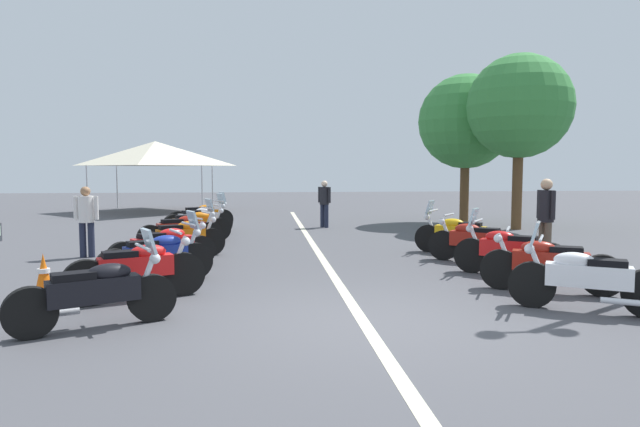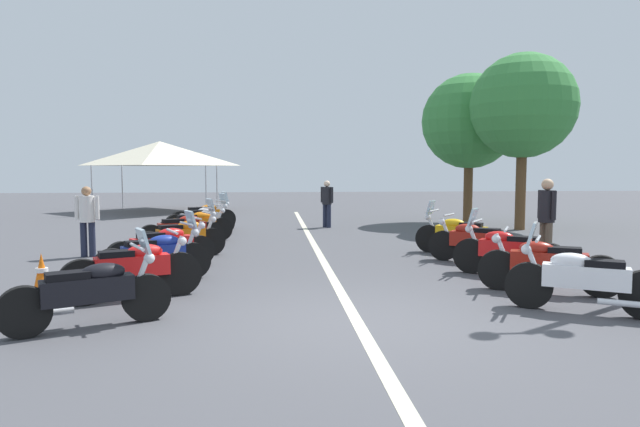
{
  "view_description": "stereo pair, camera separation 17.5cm",
  "coord_description": "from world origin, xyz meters",
  "px_view_note": "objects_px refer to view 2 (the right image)",
  "views": [
    {
      "loc": [
        -6.75,
        1.24,
        1.94
      ],
      "look_at": [
        5.5,
        0.0,
        0.95
      ],
      "focal_mm": 30.99,
      "sensor_mm": 36.0,
      "label": 1
    },
    {
      "loc": [
        -6.75,
        1.06,
        1.94
      ],
      "look_at": [
        5.5,
        0.0,
        0.95
      ],
      "focal_mm": 30.99,
      "sensor_mm": 36.0,
      "label": 2
    }
  ],
  "objects_px": {
    "motorcycle_left_row_8": "(204,216)",
    "roadside_tree_0": "(469,122)",
    "motorcycle_right_row_3": "(475,241)",
    "motorcycle_right_row_2": "(507,251)",
    "bystander_1": "(547,214)",
    "motorcycle_left_row_3": "(163,246)",
    "motorcycle_left_row_5": "(183,230)",
    "motorcycle_left_row_0": "(91,292)",
    "bystander_0": "(87,216)",
    "motorcycle_left_row_7": "(201,219)",
    "event_tent": "(160,153)",
    "motorcycle_right_row_1": "(547,264)",
    "bystander_2": "(327,200)",
    "motorcycle_right_row_0": "(583,279)",
    "roadside_tree_1": "(523,106)",
    "motorcycle_left_row_6": "(196,225)",
    "motorcycle_left_row_4": "(182,237)",
    "motorcycle_right_row_4": "(460,234)",
    "motorcycle_left_row_1": "(134,269)",
    "traffic_cone_0": "(42,273)",
    "motorcycle_left_row_2": "(156,256)"
  },
  "relations": [
    {
      "from": "motorcycle_right_row_2",
      "to": "event_tent",
      "type": "distance_m",
      "value": 18.87
    },
    {
      "from": "motorcycle_left_row_7",
      "to": "event_tent",
      "type": "relative_size",
      "value": 0.37
    },
    {
      "from": "motorcycle_left_row_1",
      "to": "roadside_tree_0",
      "type": "relative_size",
      "value": 0.36
    },
    {
      "from": "motorcycle_left_row_6",
      "to": "motorcycle_left_row_7",
      "type": "xyz_separation_m",
      "value": [
        1.34,
        0.02,
        0.03
      ]
    },
    {
      "from": "roadside_tree_0",
      "to": "event_tent",
      "type": "relative_size",
      "value": 1.03
    },
    {
      "from": "motorcycle_right_row_2",
      "to": "event_tent",
      "type": "bearing_deg",
      "value": -25.09
    },
    {
      "from": "motorcycle_left_row_3",
      "to": "motorcycle_left_row_5",
      "type": "distance_m",
      "value": 2.84
    },
    {
      "from": "motorcycle_left_row_0",
      "to": "roadside_tree_0",
      "type": "distance_m",
      "value": 15.83
    },
    {
      "from": "motorcycle_left_row_4",
      "to": "motorcycle_left_row_8",
      "type": "distance_m",
      "value": 5.42
    },
    {
      "from": "motorcycle_left_row_8",
      "to": "roadside_tree_1",
      "type": "bearing_deg",
      "value": -30.29
    },
    {
      "from": "motorcycle_right_row_3",
      "to": "roadside_tree_1",
      "type": "height_order",
      "value": "roadside_tree_1"
    },
    {
      "from": "motorcycle_left_row_0",
      "to": "motorcycle_left_row_7",
      "type": "relative_size",
      "value": 0.96
    },
    {
      "from": "motorcycle_left_row_1",
      "to": "bystander_2",
      "type": "distance_m",
      "value": 10.63
    },
    {
      "from": "motorcycle_left_row_6",
      "to": "roadside_tree_1",
      "type": "distance_m",
      "value": 10.73
    },
    {
      "from": "motorcycle_left_row_0",
      "to": "motorcycle_left_row_1",
      "type": "xyz_separation_m",
      "value": [
        1.46,
        -0.16,
        0.01
      ]
    },
    {
      "from": "motorcycle_left_row_2",
      "to": "motorcycle_left_row_4",
      "type": "relative_size",
      "value": 0.98
    },
    {
      "from": "motorcycle_left_row_3",
      "to": "bystander_0",
      "type": "bearing_deg",
      "value": 107.9
    },
    {
      "from": "motorcycle_right_row_4",
      "to": "motorcycle_right_row_3",
      "type": "bearing_deg",
      "value": 120.97
    },
    {
      "from": "motorcycle_right_row_0",
      "to": "motorcycle_right_row_3",
      "type": "relative_size",
      "value": 1.09
    },
    {
      "from": "motorcycle_right_row_0",
      "to": "roadside_tree_1",
      "type": "xyz_separation_m",
      "value": [
        10.01,
        -3.76,
        3.44
      ]
    },
    {
      "from": "motorcycle_left_row_8",
      "to": "motorcycle_right_row_4",
      "type": "relative_size",
      "value": 1.09
    },
    {
      "from": "motorcycle_right_row_2",
      "to": "roadside_tree_0",
      "type": "height_order",
      "value": "roadside_tree_0"
    },
    {
      "from": "motorcycle_left_row_8",
      "to": "event_tent",
      "type": "relative_size",
      "value": 0.38
    },
    {
      "from": "bystander_0",
      "to": "roadside_tree_0",
      "type": "height_order",
      "value": "roadside_tree_0"
    },
    {
      "from": "motorcycle_right_row_4",
      "to": "motorcycle_left_row_6",
      "type": "bearing_deg",
      "value": 10.92
    },
    {
      "from": "motorcycle_right_row_1",
      "to": "bystander_2",
      "type": "xyz_separation_m",
      "value": [
        10.01,
        2.45,
        0.45
      ]
    },
    {
      "from": "motorcycle_left_row_3",
      "to": "motorcycle_left_row_7",
      "type": "relative_size",
      "value": 1.0
    },
    {
      "from": "motorcycle_left_row_8",
      "to": "motorcycle_right_row_1",
      "type": "relative_size",
      "value": 1.02
    },
    {
      "from": "motorcycle_left_row_4",
      "to": "motorcycle_right_row_0",
      "type": "xyz_separation_m",
      "value": [
        -5.27,
        -6.12,
        0.02
      ]
    },
    {
      "from": "motorcycle_left_row_8",
      "to": "roadside_tree_0",
      "type": "distance_m",
      "value": 9.83
    },
    {
      "from": "motorcycle_left_row_7",
      "to": "roadside_tree_1",
      "type": "bearing_deg",
      "value": -28.2
    },
    {
      "from": "traffic_cone_0",
      "to": "roadside_tree_1",
      "type": "xyz_separation_m",
      "value": [
        7.99,
        -11.55,
        3.62
      ]
    },
    {
      "from": "motorcycle_left_row_4",
      "to": "motorcycle_left_row_5",
      "type": "bearing_deg",
      "value": 74.27
    },
    {
      "from": "motorcycle_right_row_2",
      "to": "motorcycle_left_row_6",
      "type": "bearing_deg",
      "value": -5.35
    },
    {
      "from": "bystander_2",
      "to": "motorcycle_left_row_1",
      "type": "bearing_deg",
      "value": 26.18
    },
    {
      "from": "motorcycle_left_row_6",
      "to": "bystander_0",
      "type": "distance_m",
      "value": 3.15
    },
    {
      "from": "motorcycle_left_row_6",
      "to": "bystander_0",
      "type": "bearing_deg",
      "value": -152.74
    },
    {
      "from": "motorcycle_right_row_4",
      "to": "motorcycle_left_row_1",
      "type": "bearing_deg",
      "value": 66.11
    },
    {
      "from": "motorcycle_right_row_3",
      "to": "motorcycle_right_row_2",
      "type": "bearing_deg",
      "value": 128.93
    },
    {
      "from": "motorcycle_left_row_7",
      "to": "roadside_tree_1",
      "type": "distance_m",
      "value": 10.56
    },
    {
      "from": "bystander_1",
      "to": "motorcycle_right_row_2",
      "type": "bearing_deg",
      "value": -147.92
    },
    {
      "from": "motorcycle_right_row_3",
      "to": "event_tent",
      "type": "distance_m",
      "value": 17.62
    },
    {
      "from": "motorcycle_right_row_4",
      "to": "motorcycle_left_row_8",
      "type": "bearing_deg",
      "value": -6.32
    },
    {
      "from": "motorcycle_left_row_3",
      "to": "motorcycle_left_row_6",
      "type": "relative_size",
      "value": 0.99
    },
    {
      "from": "motorcycle_left_row_5",
      "to": "event_tent",
      "type": "relative_size",
      "value": 0.38
    },
    {
      "from": "motorcycle_left_row_1",
      "to": "roadside_tree_0",
      "type": "xyz_separation_m",
      "value": [
        11.02,
        -9.06,
        3.16
      ]
    },
    {
      "from": "motorcycle_left_row_4",
      "to": "motorcycle_left_row_8",
      "type": "relative_size",
      "value": 0.94
    },
    {
      "from": "motorcycle_left_row_0",
      "to": "motorcycle_left_row_5",
      "type": "bearing_deg",
      "value": 63.02
    },
    {
      "from": "roadside_tree_1",
      "to": "motorcycle_right_row_2",
      "type": "bearing_deg",
      "value": 153.69
    },
    {
      "from": "motorcycle_left_row_7",
      "to": "roadside_tree_0",
      "type": "bearing_deg",
      "value": -13.86
    }
  ]
}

